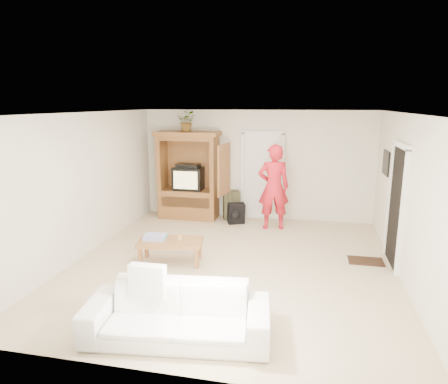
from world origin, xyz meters
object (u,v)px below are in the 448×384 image
object	(u,v)px
man	(274,187)
sofa	(177,314)
coffee_table	(170,243)
armoire	(190,181)

from	to	relation	value
man	sofa	size ratio (longest dim) A/B	0.87
sofa	coffee_table	distance (m)	2.34
armoire	coffee_table	xyz separation A→B (m)	(0.50, -2.82, -0.55)
armoire	coffee_table	distance (m)	2.92
man	coffee_table	world-z (taller)	man
man	sofa	world-z (taller)	man
man	sofa	distance (m)	4.64
armoire	coffee_table	world-z (taller)	armoire
man	sofa	xyz separation A→B (m)	(-0.72, -4.54, -0.63)
armoire	sofa	xyz separation A→B (m)	(1.35, -5.01, -0.59)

